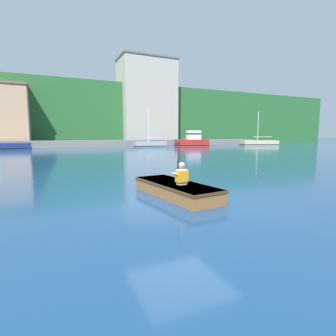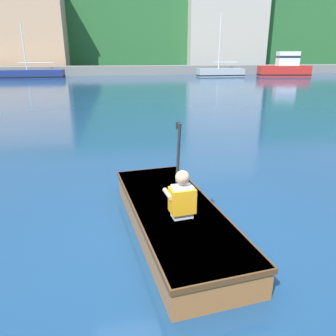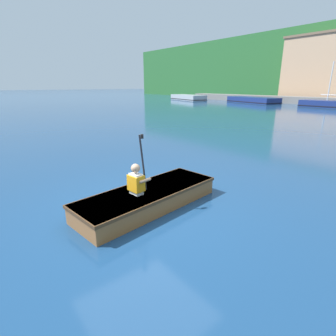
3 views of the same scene
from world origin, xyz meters
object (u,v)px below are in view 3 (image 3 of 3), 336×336
at_px(rowboat_foreground, 150,196).
at_px(moored_boat_dock_west_end, 252,100).
at_px(moored_boat_dock_east_end, 188,98).
at_px(person_paddler, 136,181).
at_px(moored_boat_dock_west_inner, 329,104).

bearing_deg(rowboat_foreground, moored_boat_dock_west_end, 121.33).
relative_size(moored_boat_dock_east_end, person_paddler, 7.08).
relative_size(moored_boat_dock_west_end, person_paddler, 7.39).
distance_m(moored_boat_dock_west_end, moored_boat_dock_west_inner, 10.11).
bearing_deg(rowboat_foreground, moored_boat_dock_west_inner, 105.38).
bearing_deg(person_paddler, moored_boat_dock_west_end, 121.11).
distance_m(moored_boat_dock_east_end, rowboat_foreground, 40.22).
bearing_deg(moored_boat_dock_west_end, person_paddler, -58.89).
relative_size(moored_boat_dock_west_end, moored_boat_dock_east_end, 1.04).
xyz_separation_m(rowboat_foreground, person_paddler, (0.04, -0.32, 0.42)).
relative_size(moored_boat_dock_east_end, rowboat_foreground, 2.51).
xyz_separation_m(moored_boat_dock_west_inner, person_paddler, (8.10, -29.63, 0.28)).
height_order(rowboat_foreground, person_paddler, person_paddler).
height_order(moored_boat_dock_west_end, person_paddler, person_paddler).
relative_size(rowboat_foreground, person_paddler, 2.82).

